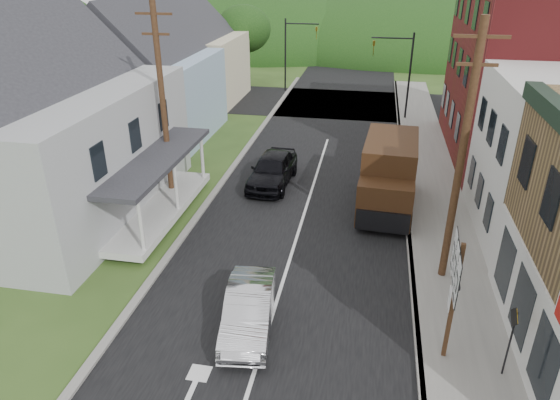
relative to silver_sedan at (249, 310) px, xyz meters
The scene contains 23 objects.
ground 1.00m from the silver_sedan, 35.99° to the left, with size 120.00×120.00×0.00m, color #2D4719.
road 10.47m from the silver_sedan, 86.71° to the left, with size 9.00×90.00×0.02m, color black.
cross_road 27.45m from the silver_sedan, 88.75° to the left, with size 60.00×9.00×0.02m, color black.
sidewalk_right 10.67m from the silver_sedan, 52.38° to the left, with size 2.80×55.00×0.15m, color slate.
curb_right 9.90m from the silver_sedan, 58.60° to the left, with size 0.20×55.00×0.15m, color slate.
curb_left 9.38m from the silver_sedan, 115.65° to the left, with size 0.30×55.00×0.12m, color slate.
storefront_red 21.55m from the silver_sedan, 55.69° to the left, with size 8.00×12.00×10.00m, color maroon.
house_gray 13.57m from the silver_sedan, 150.55° to the left, with size 10.20×12.24×8.35m.
house_blue 20.53m from the silver_sedan, 120.82° to the left, with size 7.14×8.16×7.28m.
house_cream 28.75m from the silver_sedan, 112.41° to the left, with size 7.14×8.16×7.28m.
utility_pole_right 8.36m from the silver_sedan, 32.41° to the left, with size 1.60×0.26×9.00m.
utility_pole_left 11.04m from the silver_sedan, 124.97° to the left, with size 1.60×0.26×9.00m.
traffic_signal_right 24.63m from the silver_sedan, 78.43° to the left, with size 2.87×0.20×6.00m.
traffic_signal_left 31.31m from the silver_sedan, 96.82° to the left, with size 2.87×0.20×6.00m.
tree_left_b 21.01m from the silver_sedan, 142.83° to the left, with size 4.80×4.80×6.94m.
tree_left_c 28.00m from the silver_sedan, 132.00° to the left, with size 5.80×5.80×8.41m.
tree_left_d 33.77m from the silver_sedan, 104.52° to the left, with size 4.80×4.80×6.94m.
forested_ridge 55.44m from the silver_sedan, 89.38° to the left, with size 90.00×30.00×16.00m, color black.
silver_sedan is the anchor object (origin of this frame).
dark_sedan 11.05m from the silver_sedan, 97.67° to the left, with size 1.92×4.76×1.62m, color black.
delivery_van 10.28m from the silver_sedan, 65.72° to the left, with size 2.66×5.81×3.18m.
route_sign_cluster 6.09m from the silver_sedan, ahead, with size 0.26×2.12×3.71m.
warning_sign 7.42m from the silver_sedan, ahead, with size 0.11×0.62×2.25m.
Camera 1 is at (2.64, -12.39, 10.43)m, focal length 32.00 mm.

